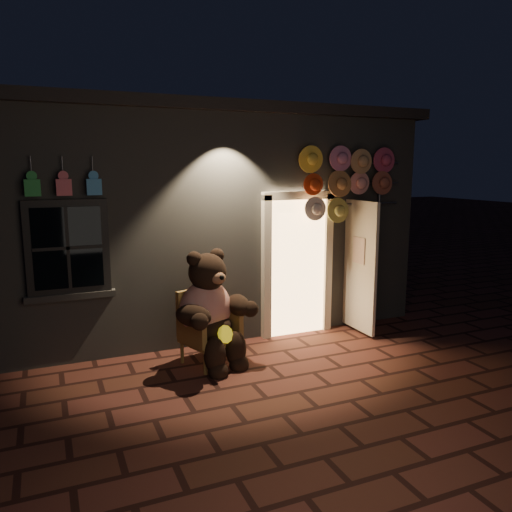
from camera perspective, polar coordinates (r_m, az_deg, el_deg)
ground at (r=6.13m, az=-0.43°, el=-14.38°), size 60.00×60.00×0.00m
shop_building at (r=9.42m, az=-9.87°, el=5.04°), size 7.30×5.95×3.51m
wicker_armchair at (r=6.64m, az=-5.71°, el=-8.03°), size 0.81×0.77×0.96m
teddy_bear at (r=6.47m, az=-5.21°, el=-6.33°), size 1.08×1.01×1.58m
hat_rack at (r=7.70m, az=10.32°, el=8.39°), size 1.76×0.22×2.84m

